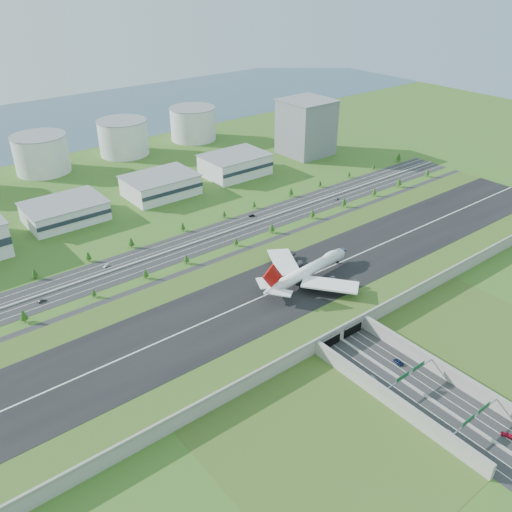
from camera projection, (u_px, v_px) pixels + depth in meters
ground at (281, 300)px, 328.48m from camera, size 1200.00×1200.00×0.00m
airfield_deck at (281, 294)px, 326.41m from camera, size 520.00×100.00×9.20m
underpass_road at (417, 385)px, 258.61m from camera, size 38.80×120.40×8.00m
sign_gantry_near at (410, 374)px, 259.90m from camera, size 38.70×0.70×9.80m
sign_gantry_far at (476, 417)px, 235.89m from camera, size 38.70×0.70×9.80m
north_expressway at (196, 242)px, 393.61m from camera, size 560.00×36.00×0.12m
tree_row at (204, 235)px, 393.98m from camera, size 502.65×48.71×8.45m
hangar_mid_a at (65, 212)px, 422.71m from camera, size 58.00×42.00×15.00m
hangar_mid_b at (161, 185)px, 468.17m from camera, size 58.00×42.00×17.00m
hangar_mid_c at (235, 165)px, 510.92m from camera, size 58.00×42.00×19.00m
office_tower at (306, 127)px, 556.94m from camera, size 46.00×46.00×55.00m
fuel_tank_b at (41, 154)px, 513.66m from camera, size 50.00×50.00×35.00m
fuel_tank_c at (123, 138)px, 559.60m from camera, size 50.00×50.00×35.00m
fuel_tank_d at (193, 124)px, 605.55m from camera, size 50.00×50.00×35.00m
bay_water at (24, 127)px, 657.69m from camera, size 1200.00×260.00×0.06m
boeing_747 at (308, 270)px, 330.06m from camera, size 76.88×72.36×23.78m
car_0 at (373, 378)px, 266.64m from camera, size 2.00×4.63×1.55m
car_1 at (449, 433)px, 235.99m from camera, size 2.14×4.44×1.40m
car_2 at (398, 362)px, 276.93m from camera, size 3.75×6.17×1.60m
car_3 at (508, 435)px, 234.68m from camera, size 3.90×6.04×1.63m
car_4 at (42, 301)px, 325.84m from camera, size 5.19×2.44×1.72m
car_5 at (252, 216)px, 432.08m from camera, size 5.05×3.37×1.57m
car_6 at (337, 199)px, 462.43m from camera, size 5.45×4.02×1.38m
car_7 at (106, 266)px, 362.37m from camera, size 5.12×3.72×1.38m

